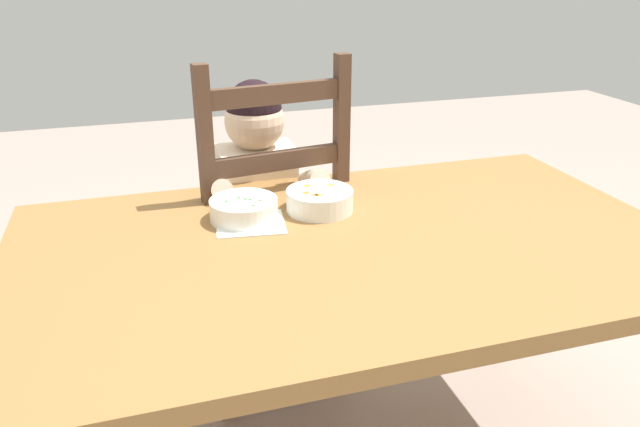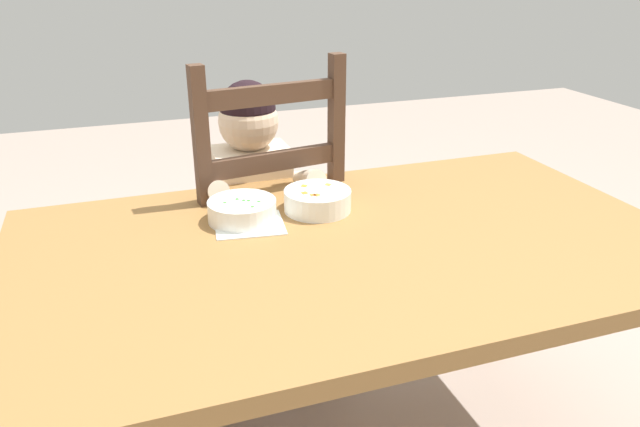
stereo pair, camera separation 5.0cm
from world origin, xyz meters
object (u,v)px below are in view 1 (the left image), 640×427
object	(u,v)px
dining_table	(350,276)
bowl_of_peas	(244,209)
dining_chair	(264,242)
bowl_of_carrots	(320,200)
child_figure	(259,195)
spoon	(300,209)

from	to	relation	value
dining_table	bowl_of_peas	distance (m)	0.30
dining_chair	bowl_of_carrots	distance (m)	0.39
child_figure	bowl_of_peas	distance (m)	0.32
bowl_of_peas	bowl_of_carrots	xyz separation A→B (m)	(0.19, 0.00, 0.00)
dining_table	bowl_of_peas	size ratio (longest dim) A/B	9.16
dining_table	child_figure	world-z (taller)	child_figure
dining_table	spoon	world-z (taller)	spoon
dining_chair	bowl_of_peas	size ratio (longest dim) A/B	6.43
spoon	dining_chair	bearing A→B (deg)	97.78
dining_chair	bowl_of_peas	distance (m)	0.39
bowl_of_peas	spoon	distance (m)	0.14
child_figure	spoon	xyz separation A→B (m)	(0.05, -0.28, 0.06)
dining_chair	child_figure	distance (m)	0.16
bowl_of_peas	spoon	world-z (taller)	bowl_of_peas
bowl_of_peas	bowl_of_carrots	world-z (taller)	bowl_of_carrots
dining_chair	bowl_of_carrots	xyz separation A→B (m)	(0.09, -0.30, 0.24)
dining_chair	child_figure	bearing A→B (deg)	-157.96
child_figure	bowl_of_peas	bearing A→B (deg)	-108.10
dining_chair	bowl_of_carrots	size ratio (longest dim) A/B	6.31
child_figure	bowl_of_carrots	xyz separation A→B (m)	(0.10, -0.29, 0.09)
child_figure	bowl_of_carrots	distance (m)	0.32
dining_table	spoon	distance (m)	0.23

